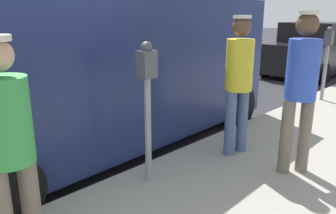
{
  "coord_description": "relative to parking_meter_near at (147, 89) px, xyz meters",
  "views": [
    {
      "loc": [
        3.88,
        -1.37,
        1.95
      ],
      "look_at": [
        1.65,
        0.92,
        1.05
      ],
      "focal_mm": 36.15,
      "sensor_mm": 36.0,
      "label": 1
    }
  ],
  "objects": [
    {
      "name": "ground_plane",
      "position": [
        -1.35,
        -0.92,
        -1.18
      ],
      "size": [
        80.0,
        80.0,
        0.0
      ],
      "primitive_type": "plane",
      "color": "#2D2D33"
    },
    {
      "name": "parking_meter_near",
      "position": [
        0.0,
        0.0,
        0.0
      ],
      "size": [
        0.14,
        0.18,
        1.52
      ],
      "color": "gray",
      "rests_on": "sidewalk_slab"
    },
    {
      "name": "parking_meter_far",
      "position": [
        0.0,
        5.01,
        0.0
      ],
      "size": [
        0.14,
        0.18,
        1.52
      ],
      "color": "gray",
      "rests_on": "sidewalk_slab"
    },
    {
      "name": "pedestrian_in_blue",
      "position": [
        1.05,
        1.32,
        0.02
      ],
      "size": [
        0.34,
        0.34,
        1.81
      ],
      "color": "#726656",
      "rests_on": "sidewalk_slab"
    },
    {
      "name": "pedestrian_in_green",
      "position": [
        0.26,
        -1.51,
        -0.08
      ],
      "size": [
        0.34,
        0.36,
        1.66
      ],
      "color": "#726656",
      "rests_on": "sidewalk_slab"
    },
    {
      "name": "pedestrian_in_yellow",
      "position": [
        0.26,
        1.32,
        -0.01
      ],
      "size": [
        0.34,
        0.36,
        1.77
      ],
      "color": "#4C608C",
      "rests_on": "sidewalk_slab"
    },
    {
      "name": "parked_van",
      "position": [
        -1.5,
        0.72,
        -0.03
      ],
      "size": [
        2.25,
        5.25,
        2.15
      ],
      "color": "navy",
      "rests_on": "ground"
    },
    {
      "name": "parked_sedan_ahead",
      "position": [
        -1.75,
        8.97,
        -0.43
      ],
      "size": [
        1.97,
        4.42,
        1.65
      ],
      "color": "black",
      "rests_on": "ground"
    }
  ]
}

